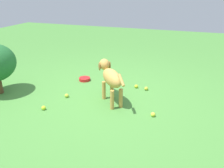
{
  "coord_description": "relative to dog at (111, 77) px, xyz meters",
  "views": [
    {
      "loc": [
        -3.11,
        -1.24,
        1.72
      ],
      "look_at": [
        -0.07,
        -0.19,
        0.33
      ],
      "focal_mm": 36.11,
      "sensor_mm": 36.0,
      "label": 1
    }
  ],
  "objects": [
    {
      "name": "ground",
      "position": [
        0.03,
        0.15,
        -0.42
      ],
      "size": [
        14.0,
        14.0,
        0.0
      ],
      "primitive_type": "plane",
      "color": "#478438"
    },
    {
      "name": "dog",
      "position": [
        0.0,
        0.0,
        0.0
      ],
      "size": [
        0.75,
        0.66,
        0.64
      ],
      "rotation": [
        0.0,
        0.0,
        0.71
      ],
      "color": "#C69347",
      "rests_on": "ground"
    },
    {
      "name": "tennis_ball_0",
      "position": [
        -0.11,
        0.75,
        -0.39
      ],
      "size": [
        0.07,
        0.07,
        0.07
      ],
      "primitive_type": "sphere",
      "color": "#C1D738",
      "rests_on": "ground"
    },
    {
      "name": "tennis_ball_1",
      "position": [
        -0.25,
        -0.73,
        -0.39
      ],
      "size": [
        0.07,
        0.07,
        0.07
      ],
      "primitive_type": "sphere",
      "color": "#D5DC3B",
      "rests_on": "ground"
    },
    {
      "name": "tennis_ball_2",
      "position": [
        -0.6,
        0.87,
        -0.39
      ],
      "size": [
        0.07,
        0.07,
        0.07
      ],
      "primitive_type": "sphere",
      "color": "#C3E02B",
      "rests_on": "ground"
    },
    {
      "name": "tennis_ball_3",
      "position": [
        0.61,
        -0.46,
        -0.39
      ],
      "size": [
        0.07,
        0.07,
        0.07
      ],
      "primitive_type": "sphere",
      "color": "#C7D133",
      "rests_on": "ground"
    },
    {
      "name": "tennis_ball_4",
      "position": [
        0.65,
        -0.27,
        -0.39
      ],
      "size": [
        0.07,
        0.07,
        0.07
      ],
      "primitive_type": "sphere",
      "color": "#C9D12A",
      "rests_on": "ground"
    },
    {
      "name": "water_bowl",
      "position": [
        0.67,
        0.79,
        -0.39
      ],
      "size": [
        0.22,
        0.22,
        0.06
      ],
      "primitive_type": "cylinder",
      "color": "red",
      "rests_on": "ground"
    }
  ]
}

